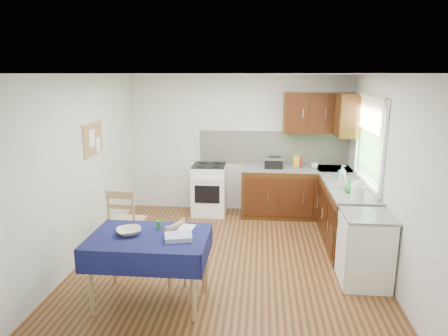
# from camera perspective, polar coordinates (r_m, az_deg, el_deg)

# --- Properties ---
(floor) EXTENTS (4.20, 4.20, 0.00)m
(floor) POSITION_cam_1_polar(r_m,az_deg,el_deg) (5.73, 0.64, -12.62)
(floor) COLOR #4A2713
(floor) RESTS_ON ground
(ceiling) EXTENTS (4.00, 4.20, 0.02)m
(ceiling) POSITION_cam_1_polar(r_m,az_deg,el_deg) (5.16, 0.71, 13.27)
(ceiling) COLOR white
(ceiling) RESTS_ON wall_back
(wall_back) EXTENTS (4.00, 0.02, 2.50)m
(wall_back) POSITION_cam_1_polar(r_m,az_deg,el_deg) (7.36, 2.02, 3.44)
(wall_back) COLOR silver
(wall_back) RESTS_ON ground
(wall_front) EXTENTS (4.00, 0.02, 2.50)m
(wall_front) POSITION_cam_1_polar(r_m,az_deg,el_deg) (3.31, -2.36, -8.86)
(wall_front) COLOR silver
(wall_front) RESTS_ON ground
(wall_left) EXTENTS (0.02, 4.20, 2.50)m
(wall_left) POSITION_cam_1_polar(r_m,az_deg,el_deg) (5.81, -19.38, 0.09)
(wall_left) COLOR silver
(wall_left) RESTS_ON ground
(wall_right) EXTENTS (0.02, 4.20, 2.50)m
(wall_right) POSITION_cam_1_polar(r_m,az_deg,el_deg) (5.52, 21.85, -0.79)
(wall_right) COLOR silver
(wall_right) RESTS_ON ground
(base_cabinets) EXTENTS (1.90, 2.30, 0.86)m
(base_cabinets) POSITION_cam_1_polar(r_m,az_deg,el_deg) (6.78, 13.09, -4.87)
(base_cabinets) COLOR black
(base_cabinets) RESTS_ON ground
(worktop_back) EXTENTS (1.90, 0.60, 0.04)m
(worktop_back) POSITION_cam_1_polar(r_m,az_deg,el_deg) (7.15, 10.28, -0.07)
(worktop_back) COLOR slate
(worktop_back) RESTS_ON base_cabinets
(worktop_right) EXTENTS (0.60, 1.70, 0.04)m
(worktop_right) POSITION_cam_1_polar(r_m,az_deg,el_deg) (6.14, 17.21, -2.64)
(worktop_right) COLOR slate
(worktop_right) RESTS_ON base_cabinets
(worktop_corner) EXTENTS (0.60, 0.60, 0.04)m
(worktop_corner) POSITION_cam_1_polar(r_m,az_deg,el_deg) (7.24, 15.41, -0.18)
(worktop_corner) COLOR slate
(worktop_corner) RESTS_ON base_cabinets
(splashback) EXTENTS (2.70, 0.02, 0.60)m
(splashback) POSITION_cam_1_polar(r_m,az_deg,el_deg) (7.34, 7.09, 2.94)
(splashback) COLOR beige
(splashback) RESTS_ON wall_back
(upper_cabinets) EXTENTS (1.20, 0.85, 0.70)m
(upper_cabinets) POSITION_cam_1_polar(r_m,az_deg,el_deg) (7.05, 14.48, 7.54)
(upper_cabinets) COLOR black
(upper_cabinets) RESTS_ON wall_back
(stove) EXTENTS (0.60, 0.61, 0.92)m
(stove) POSITION_cam_1_polar(r_m,az_deg,el_deg) (7.29, -2.11, -3.03)
(stove) COLOR white
(stove) RESTS_ON ground
(window) EXTENTS (0.04, 1.48, 1.26)m
(window) POSITION_cam_1_polar(r_m,az_deg,el_deg) (6.10, 20.11, 4.45)
(window) COLOR #275121
(window) RESTS_ON wall_right
(fridge) EXTENTS (0.58, 0.60, 0.89)m
(fridge) POSITION_cam_1_polar(r_m,az_deg,el_deg) (5.18, 19.54, -10.92)
(fridge) COLOR white
(fridge) RESTS_ON ground
(corkboard) EXTENTS (0.04, 0.62, 0.47)m
(corkboard) POSITION_cam_1_polar(r_m,az_deg,el_deg) (6.01, -18.20, 3.97)
(corkboard) COLOR tan
(corkboard) RESTS_ON wall_left
(dining_table) EXTENTS (1.29, 0.88, 0.78)m
(dining_table) POSITION_cam_1_polar(r_m,az_deg,el_deg) (4.53, -10.62, -10.69)
(dining_table) COLOR #101540
(dining_table) RESTS_ON ground
(chair_far) EXTENTS (0.46, 0.46, 0.99)m
(chair_far) POSITION_cam_1_polar(r_m,az_deg,el_deg) (5.80, -13.90, -7.07)
(chair_far) COLOR tan
(chair_far) RESTS_ON ground
(chair_near) EXTENTS (0.51, 0.51, 0.86)m
(chair_near) POSITION_cam_1_polar(r_m,az_deg,el_deg) (4.69, -5.66, -12.62)
(chair_near) COLOR tan
(chair_near) RESTS_ON ground
(toaster) EXTENTS (0.26, 0.16, 0.20)m
(toaster) POSITION_cam_1_polar(r_m,az_deg,el_deg) (7.09, 7.22, 0.83)
(toaster) COLOR silver
(toaster) RESTS_ON worktop_back
(sandwich_press) EXTENTS (0.31, 0.27, 0.18)m
(sandwich_press) POSITION_cam_1_polar(r_m,az_deg,el_deg) (7.05, 7.08, 0.76)
(sandwich_press) COLOR black
(sandwich_press) RESTS_ON worktop_back
(sauce_bottle) EXTENTS (0.05, 0.05, 0.21)m
(sauce_bottle) POSITION_cam_1_polar(r_m,az_deg,el_deg) (7.07, 10.90, 0.78)
(sauce_bottle) COLOR #B70E18
(sauce_bottle) RESTS_ON worktop_back
(yellow_packet) EXTENTS (0.14, 0.10, 0.18)m
(yellow_packet) POSITION_cam_1_polar(r_m,az_deg,el_deg) (7.24, 10.37, 0.98)
(yellow_packet) COLOR yellow
(yellow_packet) RESTS_ON worktop_back
(dish_rack) EXTENTS (0.40, 0.31, 0.19)m
(dish_rack) POSITION_cam_1_polar(r_m,az_deg,el_deg) (6.14, 16.68, -2.18)
(dish_rack) COLOR gray
(dish_rack) RESTS_ON worktop_right
(kettle) EXTENTS (0.17, 0.17, 0.28)m
(kettle) POSITION_cam_1_polar(r_m,az_deg,el_deg) (5.40, 18.53, -3.29)
(kettle) COLOR white
(kettle) RESTS_ON worktop_right
(cup) EXTENTS (0.15, 0.15, 0.09)m
(cup) POSITION_cam_1_polar(r_m,az_deg,el_deg) (7.13, 12.84, 0.32)
(cup) COLOR silver
(cup) RESTS_ON worktop_back
(soap_bottle_a) EXTENTS (0.15, 0.15, 0.28)m
(soap_bottle_a) POSITION_cam_1_polar(r_m,az_deg,el_deg) (6.22, 16.56, -0.87)
(soap_bottle_a) COLOR white
(soap_bottle_a) RESTS_ON worktop_right
(soap_bottle_b) EXTENTS (0.11, 0.11, 0.18)m
(soap_bottle_b) POSITION_cam_1_polar(r_m,az_deg,el_deg) (6.59, 16.43, -0.57)
(soap_bottle_b) COLOR #1E70B3
(soap_bottle_b) RESTS_ON worktop_right
(soap_bottle_c) EXTENTS (0.19, 0.19, 0.18)m
(soap_bottle_c) POSITION_cam_1_polar(r_m,az_deg,el_deg) (5.78, 17.44, -2.53)
(soap_bottle_c) COLOR green
(soap_bottle_c) RESTS_ON worktop_right
(plate_bowl) EXTENTS (0.35, 0.35, 0.07)m
(plate_bowl) POSITION_cam_1_polar(r_m,az_deg,el_deg) (4.55, -13.43, -8.79)
(plate_bowl) COLOR beige
(plate_bowl) RESTS_ON dining_table
(book) EXTENTS (0.20, 0.25, 0.02)m
(book) POSITION_cam_1_polar(r_m,az_deg,el_deg) (4.62, -6.36, -8.47)
(book) COLOR white
(book) RESTS_ON dining_table
(spice_jar) EXTENTS (0.05, 0.05, 0.10)m
(spice_jar) POSITION_cam_1_polar(r_m,az_deg,el_deg) (4.62, -9.28, -8.04)
(spice_jar) COLOR #23802B
(spice_jar) RESTS_ON dining_table
(tea_towel) EXTENTS (0.33, 0.29, 0.05)m
(tea_towel) POSITION_cam_1_polar(r_m,az_deg,el_deg) (4.33, -6.54, -9.76)
(tea_towel) COLOR #2A469C
(tea_towel) RESTS_ON dining_table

